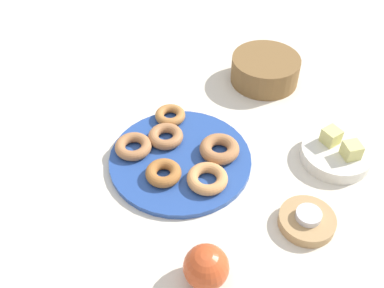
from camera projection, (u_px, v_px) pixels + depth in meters
The scene contains 15 objects.
ground_plane at pixel (180, 161), 1.02m from camera, with size 2.40×2.40×0.00m, color beige.
donut_plate at pixel (180, 159), 1.02m from camera, with size 0.32×0.32×0.01m, color #284C9E.
donut_0 at pixel (219, 149), 1.01m from camera, with size 0.09×0.09×0.03m, color #B27547.
donut_1 at pixel (207, 179), 0.95m from camera, with size 0.09×0.09×0.02m, color tan.
donut_2 at pixel (163, 173), 0.96m from camera, with size 0.08×0.08×0.02m, color #AD6B33.
donut_3 at pixel (166, 136), 1.04m from camera, with size 0.08×0.08×0.02m, color #B27547.
donut_4 at pixel (170, 115), 1.10m from camera, with size 0.08×0.08×0.02m, color #BC7A3D.
donut_5 at pixel (133, 146), 1.02m from camera, with size 0.08×0.08×0.02m, color #B27547.
candle_holder at pixel (307, 221), 0.89m from camera, with size 0.11×0.11×0.02m, color tan.
tealight at pixel (309, 215), 0.88m from camera, with size 0.05×0.05×0.01m, color silver.
basket at pixel (265, 70), 1.21m from camera, with size 0.18×0.18×0.07m, color brown.
fruit_bowl at pixel (336, 154), 1.02m from camera, with size 0.16×0.16×0.03m, color silver.
melon_chunk_left at pixel (331, 136), 1.01m from camera, with size 0.04×0.04×0.04m, color #DBD67A.
melon_chunk_right at pixel (352, 150), 0.98m from camera, with size 0.04×0.04×0.04m, color #DBD67A.
apple at pixel (206, 267), 0.78m from camera, with size 0.08×0.08×0.08m, color #CC4C23.
Camera 1 is at (0.64, -0.28, 0.75)m, focal length 41.56 mm.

